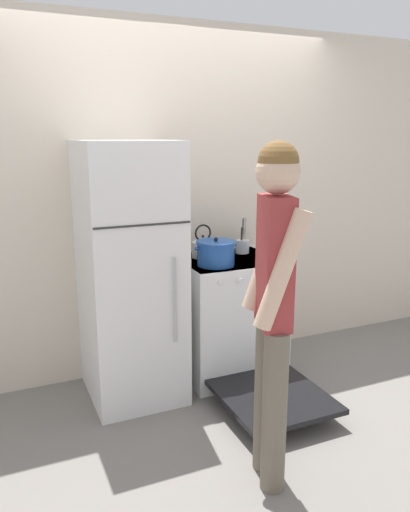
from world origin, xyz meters
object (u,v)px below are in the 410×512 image
(refrigerator, at_px, (130,273))
(tea_kettle, at_px, (203,247))
(dutch_oven_pot, at_px, (216,253))
(person, at_px, (274,298))
(utensil_jar, at_px, (242,245))
(stove_range, at_px, (230,318))

(refrigerator, xyz_separation_m, tea_kettle, (0.60, 0.15, 0.10))
(refrigerator, bearing_deg, dutch_oven_pot, -9.26)
(dutch_oven_pot, relative_size, person, 0.18)
(utensil_jar, bearing_deg, dutch_oven_pot, -143.28)
(dutch_oven_pot, distance_m, person, 1.08)
(refrigerator, relative_size, person, 1.00)
(person, bearing_deg, utensil_jar, -5.48)
(tea_kettle, bearing_deg, dutch_oven_pot, -92.87)
(utensil_jar, height_order, person, person)
(tea_kettle, relative_size, person, 0.14)
(stove_range, height_order, tea_kettle, tea_kettle)
(refrigerator, relative_size, stove_range, 1.31)
(tea_kettle, distance_m, utensil_jar, 0.33)
(stove_range, bearing_deg, tea_kettle, 132.58)
(refrigerator, height_order, utensil_jar, refrigerator)
(dutch_oven_pot, height_order, person, person)
(dutch_oven_pot, relative_size, utensil_jar, 1.12)
(stove_range, distance_m, utensil_jar, 0.56)
(stove_range, xyz_separation_m, dutch_oven_pot, (-0.16, -0.09, 0.53))
(dutch_oven_pot, distance_m, utensil_jar, 0.43)
(refrigerator, height_order, stove_range, refrigerator)
(stove_range, bearing_deg, person, -106.78)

